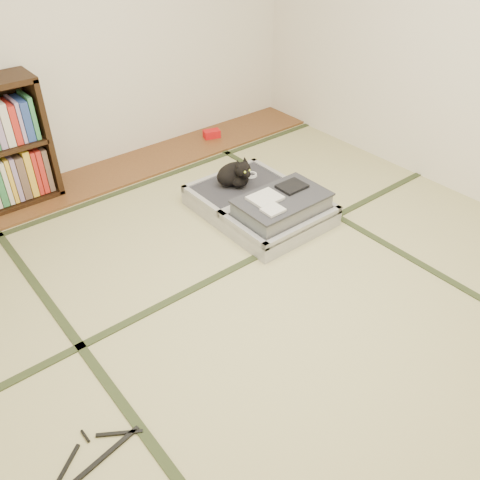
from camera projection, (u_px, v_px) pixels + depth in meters
floor at (271, 305)px, 2.95m from camera, size 4.50×4.50×0.00m
wood_strip at (110, 174)px, 4.20m from camera, size 4.00×0.50×0.02m
red_item at (212, 134)px, 4.74m from camera, size 0.17×0.13×0.07m
room_shell at (284, 46)px, 2.09m from camera, size 4.50×4.50×4.50m
tatami_borders at (220, 263)px, 3.26m from camera, size 4.00×4.50×0.01m
suitcase at (263, 205)px, 3.65m from camera, size 0.71×0.95×0.28m
cat at (236, 174)px, 3.74m from camera, size 0.32×0.32×0.26m
cable_coil at (251, 175)px, 3.91m from camera, size 0.10×0.10×0.02m
hanger at (97, 454)px, 2.19m from camera, size 0.43×0.23×0.01m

